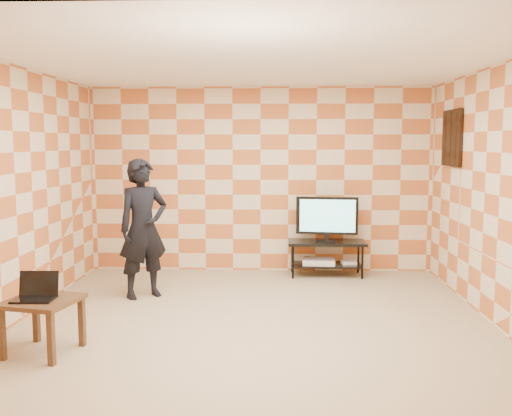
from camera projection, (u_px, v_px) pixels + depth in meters
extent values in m
plane|color=tan|center=(254.00, 322.00, 6.03)|extent=(5.00, 5.00, 0.00)
cube|color=beige|center=(260.00, 180.00, 8.36)|extent=(5.00, 0.02, 2.70)
cube|color=beige|center=(238.00, 234.00, 3.40)|extent=(5.00, 0.02, 2.70)
cube|color=beige|center=(16.00, 195.00, 5.96)|extent=(0.02, 5.00, 2.70)
cube|color=beige|center=(499.00, 196.00, 5.79)|extent=(0.02, 5.00, 2.70)
cube|color=white|center=(254.00, 62.00, 5.72)|extent=(5.00, 5.00, 0.02)
cube|color=black|center=(452.00, 138.00, 7.26)|extent=(0.04, 0.72, 0.72)
cube|color=black|center=(452.00, 138.00, 7.26)|extent=(0.04, 0.03, 0.68)
cube|color=black|center=(452.00, 138.00, 7.26)|extent=(0.04, 0.68, 0.03)
cube|color=black|center=(327.00, 243.00, 8.10)|extent=(1.09, 0.49, 0.04)
cube|color=black|center=(326.00, 265.00, 8.13)|extent=(0.98, 0.44, 0.03)
cylinder|color=black|center=(293.00, 261.00, 7.95)|extent=(0.03, 0.03, 0.50)
cylinder|color=black|center=(292.00, 255.00, 8.34)|extent=(0.03, 0.03, 0.50)
cylinder|color=black|center=(362.00, 261.00, 7.91)|extent=(0.03, 0.03, 0.50)
cylinder|color=black|center=(358.00, 256.00, 8.30)|extent=(0.03, 0.03, 0.50)
cube|color=black|center=(327.00, 240.00, 8.09)|extent=(0.27, 0.19, 0.03)
cube|color=black|center=(327.00, 237.00, 8.09)|extent=(0.07, 0.05, 0.07)
cube|color=black|center=(327.00, 216.00, 8.05)|extent=(0.87, 0.15, 0.53)
cube|color=#68BCBE|center=(327.00, 216.00, 8.02)|extent=(0.78, 0.10, 0.46)
cube|color=silver|center=(319.00, 261.00, 8.11)|extent=(0.48, 0.36, 0.08)
cube|color=silver|center=(349.00, 262.00, 8.11)|extent=(0.22, 0.18, 0.05)
cube|color=#332010|center=(42.00, 301.00, 5.10)|extent=(0.69, 0.69, 0.04)
cube|color=#332010|center=(2.00, 335.00, 4.95)|extent=(0.06, 0.06, 0.46)
cube|color=#332010|center=(36.00, 318.00, 5.42)|extent=(0.06, 0.06, 0.46)
cube|color=#332010|center=(51.00, 339.00, 4.83)|extent=(0.06, 0.06, 0.46)
cube|color=#332010|center=(82.00, 322.00, 5.30)|extent=(0.06, 0.06, 0.46)
cube|color=black|center=(34.00, 299.00, 5.05)|extent=(0.36, 0.26, 0.02)
cube|color=black|center=(39.00, 283.00, 5.16)|extent=(0.35, 0.07, 0.23)
imported|color=black|center=(143.00, 229.00, 6.94)|extent=(0.74, 0.69, 1.70)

